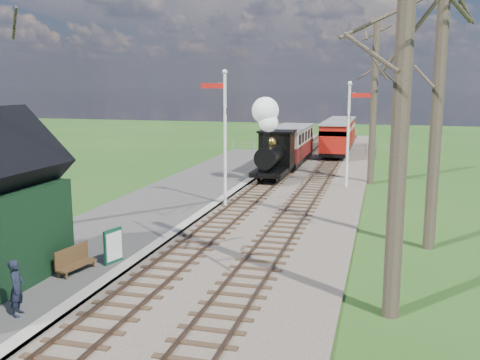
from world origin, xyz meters
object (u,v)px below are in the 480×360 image
Objects in this scene: semaphore_near at (224,129)px; sign_board at (113,246)px; locomotive at (272,145)px; red_carriage_a at (336,139)px; coach at (290,144)px; semaphore_far at (350,127)px; bench at (74,260)px; red_carriage_b at (341,132)px; person at (17,288)px.

semaphore_near is 5.88× the size of sign_board.
red_carriage_a is at bearing 76.58° from locomotive.
locomotive is 6.09m from coach.
bench is at bearing -113.12° from semaphore_far.
locomotive is 16.66m from red_carriage_b.
semaphore_far reaches higher than red_carriage_a.
semaphore_far is at bearing 49.40° from semaphore_near.
red_carriage_b is at bearing 90.00° from red_carriage_a.
red_carriage_a is 27.06m from sign_board.
red_carriage_a is 31.03m from person.
semaphore_near reaches higher than coach.
sign_board is at bearing -97.50° from red_carriage_b.
red_carriage_b is at bearing 81.53° from bench.
coach reaches higher than red_carriage_b.
sign_board is at bearing -95.89° from locomotive.
semaphore_near is at bearing -98.16° from red_carriage_b.
bench is at bearing -97.93° from locomotive.
sign_board is 3.99m from person.
semaphore_near is at bearing -130.60° from semaphore_far.
red_carriage_b is 3.81× the size of person.
semaphore_far reaches higher than person.
semaphore_near is 1.09× the size of semaphore_far.
red_carriage_a is (3.37, 17.98, -2.11)m from semaphore_near.
semaphore_far is 17.67m from red_carriage_b.
red_carriage_b is (2.61, 16.44, -0.65)m from locomotive.
bench is 2.99m from person.
semaphore_far is at bearing -36.73° from person.
semaphore_far is 0.76× the size of coach.
semaphore_far is 1.11× the size of red_carriage_b.
sign_board is at bearing -95.69° from semaphore_near.
semaphore_near is 1.32× the size of locomotive.
red_carriage_a is at bearing 79.88° from bench.
semaphore_near is at bearing -96.14° from locomotive.
locomotive is at bearing -90.11° from coach.
coach is (0.01, 6.07, -0.58)m from locomotive.
person is (-0.35, -3.98, 0.15)m from sign_board.
red_carriage_a is at bearing 80.98° from sign_board.
semaphore_far is 4.20× the size of bench.
red_carriage_b is 32.50m from sign_board.
locomotive is at bearing -103.42° from red_carriage_a.
semaphore_near is 18.42m from red_carriage_a.
coach is 5.53m from red_carriage_a.
semaphore_near is 4.57× the size of bench.
locomotive reaches higher than person.
person is at bearing -97.23° from red_carriage_b.
semaphore_far is 16.12m from sign_board.
semaphore_far is at bearing -84.21° from red_carriage_b.
red_carriage_a and red_carriage_b have the same top height.
semaphore_far is 8.53m from coach.
red_carriage_b is 3.79× the size of bench.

